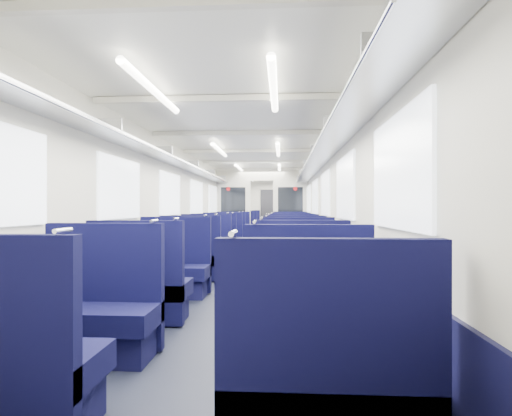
% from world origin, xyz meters
% --- Properties ---
extents(floor, '(2.80, 18.00, 0.01)m').
position_xyz_m(floor, '(0.00, 0.00, 0.00)').
color(floor, black).
rests_on(floor, ground).
extents(ceiling, '(2.80, 18.00, 0.01)m').
position_xyz_m(ceiling, '(0.00, 0.00, 2.35)').
color(ceiling, silver).
rests_on(ceiling, wall_left).
extents(wall_left, '(0.02, 18.00, 2.35)m').
position_xyz_m(wall_left, '(-1.40, 0.00, 1.18)').
color(wall_left, beige).
rests_on(wall_left, floor).
extents(dado_left, '(0.03, 17.90, 0.70)m').
position_xyz_m(dado_left, '(-1.39, 0.00, 0.35)').
color(dado_left, black).
rests_on(dado_left, floor).
extents(wall_right, '(0.02, 18.00, 2.35)m').
position_xyz_m(wall_right, '(1.40, 0.00, 1.18)').
color(wall_right, beige).
rests_on(wall_right, floor).
extents(dado_right, '(0.03, 17.90, 0.70)m').
position_xyz_m(dado_right, '(1.39, 0.00, 0.35)').
color(dado_right, black).
rests_on(dado_right, floor).
extents(wall_far, '(2.80, 0.02, 2.35)m').
position_xyz_m(wall_far, '(0.00, 9.00, 1.18)').
color(wall_far, beige).
rests_on(wall_far, floor).
extents(luggage_rack_left, '(0.36, 17.40, 0.18)m').
position_xyz_m(luggage_rack_left, '(-1.21, 0.00, 1.97)').
color(luggage_rack_left, '#B2B5BA').
rests_on(luggage_rack_left, wall_left).
extents(luggage_rack_right, '(0.36, 17.40, 0.18)m').
position_xyz_m(luggage_rack_right, '(1.21, 0.00, 1.97)').
color(luggage_rack_right, '#B2B5BA').
rests_on(luggage_rack_right, wall_right).
extents(windows, '(2.78, 15.60, 0.75)m').
position_xyz_m(windows, '(0.00, -0.46, 1.42)').
color(windows, white).
rests_on(windows, wall_left).
extents(ceiling_fittings, '(2.70, 16.06, 0.11)m').
position_xyz_m(ceiling_fittings, '(0.00, -0.26, 2.29)').
color(ceiling_fittings, beige).
rests_on(ceiling_fittings, ceiling).
extents(end_door, '(0.75, 0.06, 2.00)m').
position_xyz_m(end_door, '(0.00, 8.94, 1.00)').
color(end_door, black).
rests_on(end_door, floor).
extents(bulkhead, '(2.80, 0.10, 2.35)m').
position_xyz_m(bulkhead, '(-0.00, 2.46, 1.23)').
color(bulkhead, beige).
rests_on(bulkhead, floor).
extents(seat_0, '(0.97, 0.54, 1.09)m').
position_xyz_m(seat_0, '(-0.83, -8.20, 0.33)').
color(seat_0, '#0B0B35').
rests_on(seat_0, floor).
extents(seat_1, '(0.97, 0.54, 1.09)m').
position_xyz_m(seat_1, '(0.83, -8.35, 0.33)').
color(seat_1, '#0B0B35').
rests_on(seat_1, floor).
extents(seat_2, '(0.97, 0.54, 1.09)m').
position_xyz_m(seat_2, '(-0.83, -7.06, 0.33)').
color(seat_2, '#0B0B35').
rests_on(seat_2, floor).
extents(seat_3, '(0.97, 0.54, 1.09)m').
position_xyz_m(seat_3, '(0.83, -7.21, 0.33)').
color(seat_3, '#0B0B35').
rests_on(seat_3, floor).
extents(seat_4, '(0.97, 0.54, 1.09)m').
position_xyz_m(seat_4, '(-0.83, -6.08, 0.33)').
color(seat_4, '#0B0B35').
rests_on(seat_4, floor).
extents(seat_5, '(0.97, 0.54, 1.09)m').
position_xyz_m(seat_5, '(0.83, -5.87, 0.33)').
color(seat_5, '#0B0B35').
rests_on(seat_5, floor).
extents(seat_6, '(0.97, 0.54, 1.09)m').
position_xyz_m(seat_6, '(-0.83, -4.77, 0.33)').
color(seat_6, '#0B0B35').
rests_on(seat_6, floor).
extents(seat_7, '(0.97, 0.54, 1.09)m').
position_xyz_m(seat_7, '(0.83, -4.87, 0.33)').
color(seat_7, '#0B0B35').
rests_on(seat_7, floor).
extents(seat_8, '(0.97, 0.54, 1.09)m').
position_xyz_m(seat_8, '(-0.83, -3.59, 0.33)').
color(seat_8, '#0B0B35').
rests_on(seat_8, floor).
extents(seat_9, '(0.97, 0.54, 1.09)m').
position_xyz_m(seat_9, '(0.83, -3.58, 0.33)').
color(seat_9, '#0B0B35').
rests_on(seat_9, floor).
extents(seat_10, '(0.97, 0.54, 1.09)m').
position_xyz_m(seat_10, '(-0.83, -2.49, 0.33)').
color(seat_10, '#0B0B35').
rests_on(seat_10, floor).
extents(seat_11, '(0.97, 0.54, 1.09)m').
position_xyz_m(seat_11, '(0.83, -2.52, 0.33)').
color(seat_11, '#0B0B35').
rests_on(seat_11, floor).
extents(seat_12, '(0.97, 0.54, 1.09)m').
position_xyz_m(seat_12, '(-0.83, -1.36, 0.33)').
color(seat_12, '#0B0B35').
rests_on(seat_12, floor).
extents(seat_13, '(0.97, 0.54, 1.09)m').
position_xyz_m(seat_13, '(0.83, -1.46, 0.33)').
color(seat_13, '#0B0B35').
rests_on(seat_13, floor).
extents(seat_14, '(0.97, 0.54, 1.09)m').
position_xyz_m(seat_14, '(-0.83, -0.26, 0.33)').
color(seat_14, '#0B0B35').
rests_on(seat_14, floor).
extents(seat_15, '(0.97, 0.54, 1.09)m').
position_xyz_m(seat_15, '(0.83, -0.24, 0.33)').
color(seat_15, '#0B0B35').
rests_on(seat_15, floor).
extents(seat_16, '(0.97, 0.54, 1.09)m').
position_xyz_m(seat_16, '(-0.83, 0.92, 0.33)').
color(seat_16, '#0B0B35').
rests_on(seat_16, floor).
extents(seat_17, '(0.97, 0.54, 1.09)m').
position_xyz_m(seat_17, '(0.83, 1.04, 0.33)').
color(seat_17, '#0B0B35').
rests_on(seat_17, floor).
extents(seat_18, '(0.97, 0.54, 1.09)m').
position_xyz_m(seat_18, '(-0.83, 2.03, 0.33)').
color(seat_18, '#0B0B35').
rests_on(seat_18, floor).
extents(seat_19, '(0.97, 0.54, 1.09)m').
position_xyz_m(seat_19, '(0.83, 1.96, 0.33)').
color(seat_19, '#0B0B35').
rests_on(seat_19, floor).
extents(seat_20, '(0.97, 0.54, 1.09)m').
position_xyz_m(seat_20, '(-0.83, 4.13, 0.33)').
color(seat_20, '#0B0B35').
rests_on(seat_20, floor).
extents(seat_21, '(0.97, 0.54, 1.09)m').
position_xyz_m(seat_21, '(0.83, 4.13, 0.33)').
color(seat_21, '#0B0B35').
rests_on(seat_21, floor).
extents(seat_22, '(0.97, 0.54, 1.09)m').
position_xyz_m(seat_22, '(-0.83, 5.36, 0.33)').
color(seat_22, '#0B0B35').
rests_on(seat_22, floor).
extents(seat_23, '(0.97, 0.54, 1.09)m').
position_xyz_m(seat_23, '(0.83, 5.32, 0.33)').
color(seat_23, '#0B0B35').
rests_on(seat_23, floor).
extents(seat_24, '(0.97, 0.54, 1.09)m').
position_xyz_m(seat_24, '(-0.83, 6.43, 0.33)').
color(seat_24, '#0B0B35').
rests_on(seat_24, floor).
extents(seat_25, '(0.97, 0.54, 1.09)m').
position_xyz_m(seat_25, '(0.83, 6.40, 0.33)').
color(seat_25, '#0B0B35').
rests_on(seat_25, floor).
extents(seat_26, '(0.97, 0.54, 1.09)m').
position_xyz_m(seat_26, '(-0.83, 7.58, 0.33)').
color(seat_26, '#0B0B35').
rests_on(seat_26, floor).
extents(seat_27, '(0.97, 0.54, 1.09)m').
position_xyz_m(seat_27, '(0.83, 7.48, 0.33)').
color(seat_27, '#0B0B35').
rests_on(seat_27, floor).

